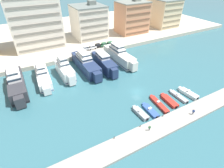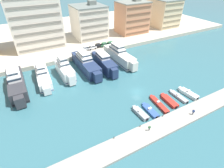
{
  "view_description": "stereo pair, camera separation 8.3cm",
  "coord_description": "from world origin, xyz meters",
  "views": [
    {
      "loc": [
        -28.77,
        -35.64,
        33.64
      ],
      "look_at": [
        -6.75,
        4.48,
        2.5
      ],
      "focal_mm": 28.0,
      "sensor_mm": 36.0,
      "label": 1
    },
    {
      "loc": [
        -28.7,
        -35.68,
        33.64
      ],
      "look_at": [
        -6.75,
        4.48,
        2.5
      ],
      "focal_mm": 28.0,
      "sensor_mm": 36.0,
      "label": 2
    }
  ],
  "objects": [
    {
      "name": "car_green_center_left",
      "position": [
        5.81,
        35.4,
        2.68
      ],
      "size": [
        4.19,
        2.11,
        1.8
      ],
      "color": "#2D6642",
      "rests_on": "quay_promenade"
    },
    {
      "name": "yacht_white_mid_left",
      "position": [
        -17.34,
        20.55,
        2.67
      ],
      "size": [
        4.38,
        15.47,
        8.97
      ],
      "color": "white",
      "rests_on": "ground"
    },
    {
      "name": "bollard_east_mid",
      "position": [
        -0.98,
        -12.93,
        1.0
      ],
      "size": [
        0.2,
        0.2,
        0.61
      ],
      "color": "#2D2D33",
      "rests_on": "pier_dock"
    },
    {
      "name": "apartment_block_left",
      "position": [
        -20.49,
        49.52,
        15.52
      ],
      "size": [
        21.61,
        13.1,
        29.52
      ],
      "color": "silver",
      "rests_on": "quay_promenade"
    },
    {
      "name": "bollard_west",
      "position": [
        -15.72,
        -12.93,
        1.0
      ],
      "size": [
        0.2,
        0.2,
        0.61
      ],
      "color": "#2D2D33",
      "rests_on": "pier_dock"
    },
    {
      "name": "yacht_navy_center_left",
      "position": [
        -8.83,
        21.56,
        2.51
      ],
      "size": [
        5.15,
        22.13,
        8.43
      ],
      "color": "navy",
      "rests_on": "ground"
    },
    {
      "name": "car_silver_far_left",
      "position": [
        -3.56,
        35.17,
        2.68
      ],
      "size": [
        4.15,
        2.01,
        1.8
      ],
      "color": "#B7BCC1",
      "rests_on": "quay_promenade"
    },
    {
      "name": "apartment_block_center",
      "position": [
        53.69,
        49.6,
        9.68
      ],
      "size": [
        14.73,
        18.3,
        17.82
      ],
      "color": "beige",
      "rests_on": "quay_promenade"
    },
    {
      "name": "pedestrian_near_edge",
      "position": [
        -7.18,
        -14.93,
        1.62
      ],
      "size": [
        0.59,
        0.37,
        1.61
      ],
      "color": "#4C515B",
      "rests_on": "pier_dock"
    },
    {
      "name": "car_green_center",
      "position": [
        8.9,
        35.28,
        2.68
      ],
      "size": [
        4.17,
        2.07,
        1.8
      ],
      "color": "#2D6642",
      "rests_on": "quay_promenade"
    },
    {
      "name": "motorboat_red_center_left",
      "position": [
        5.34,
        -8.76,
        0.45
      ],
      "size": [
        2.5,
        7.01,
        0.9
      ],
      "color": "red",
      "rests_on": "ground"
    },
    {
      "name": "motorboat_red_mid_left",
      "position": [
        1.69,
        -8.42,
        0.41
      ],
      "size": [
        2.26,
        8.53,
        1.16
      ],
      "color": "red",
      "rests_on": "ground"
    },
    {
      "name": "bollard_west_mid",
      "position": [
        -8.35,
        -12.93,
        1.0
      ],
      "size": [
        0.2,
        0.2,
        0.61
      ],
      "color": "#2D2D33",
      "rests_on": "pier_dock"
    },
    {
      "name": "car_white_left",
      "position": [
        -0.46,
        34.97,
        2.68
      ],
      "size": [
        4.22,
        2.17,
        1.8
      ],
      "color": "white",
      "rests_on": "quay_promenade"
    },
    {
      "name": "quay_promenade",
      "position": [
        0.0,
        66.18,
        0.85
      ],
      "size": [
        180.0,
        70.0,
        1.71
      ],
      "primitive_type": "cube",
      "color": "#BCB29E",
      "rests_on": "ground"
    },
    {
      "name": "yacht_white_left",
      "position": [
        -25.0,
        21.55,
        2.03
      ],
      "size": [
        4.99,
        19.57,
        7.45
      ],
      "color": "white",
      "rests_on": "ground"
    },
    {
      "name": "pedestrian_mid_deck",
      "position": [
        6.56,
        -16.14,
        1.67
      ],
      "size": [
        0.4,
        0.6,
        1.69
      ],
      "color": "#282D3D",
      "rests_on": "pier_dock"
    },
    {
      "name": "motorboat_grey_center",
      "position": [
        9.41,
        -8.51,
        0.4
      ],
      "size": [
        1.59,
        7.27,
        1.13
      ],
      "color": "#9EA3A8",
      "rests_on": "ground"
    },
    {
      "name": "apartment_block_mid_left",
      "position": [
        5.26,
        51.35,
        9.67
      ],
      "size": [
        15.64,
        15.74,
        17.81
      ],
      "color": "silver",
      "rests_on": "quay_promenade"
    },
    {
      "name": "yacht_charcoal_far_left",
      "position": [
        -33.41,
        19.53,
        2.58
      ],
      "size": [
        5.07,
        21.07,
        8.76
      ],
      "color": "#333338",
      "rests_on": "ground"
    },
    {
      "name": "motorboat_white_center_right",
      "position": [
        13.06,
        -9.02,
        0.57
      ],
      "size": [
        2.5,
        7.08,
        1.69
      ],
      "color": "white",
      "rests_on": "ground"
    },
    {
      "name": "pier_dock",
      "position": [
        0.0,
        -15.33,
        0.33
      ],
      "size": [
        120.0,
        5.29,
        0.67
      ],
      "primitive_type": "cube",
      "color": "#9E998E",
      "rests_on": "ground"
    },
    {
      "name": "motorboat_blue_left",
      "position": [
        -2.21,
        -9.27,
        0.38
      ],
      "size": [
        2.05,
        6.63,
        1.14
      ],
      "color": "#33569E",
      "rests_on": "ground"
    },
    {
      "name": "motorboat_grey_far_left",
      "position": [
        -5.32,
        -8.94,
        0.51
      ],
      "size": [
        2.0,
        6.25,
        1.43
      ],
      "color": "#9EA3A8",
      "rests_on": "ground"
    },
    {
      "name": "ground_plane",
      "position": [
        0.0,
        0.0,
        0.0
      ],
      "size": [
        400.0,
        400.0,
        0.0
      ],
      "primitive_type": "plane",
      "color": "#336670"
    },
    {
      "name": "car_black_mid_left",
      "position": [
        2.65,
        35.54,
        2.68
      ],
      "size": [
        4.11,
        1.94,
        1.8
      ],
      "color": "black",
      "rests_on": "quay_promenade"
    },
    {
      "name": "yacht_navy_center",
      "position": [
        -2.27,
        18.91,
        2.44
      ],
      "size": [
        4.88,
        18.75,
        7.6
      ],
      "color": "navy",
      "rests_on": "ground"
    },
    {
      "name": "yacht_ivory_center_right",
      "position": [
        6.02,
        21.61,
        2.62
      ],
      "size": [
        5.18,
        21.8,
        8.71
      ],
      "color": "silver",
      "rests_on": "ground"
    },
    {
      "name": "apartment_block_center_left",
      "position": [
        29.26,
        47.13,
        9.93
      ],
      "size": [
        16.32,
        12.61,
        18.3
      ],
      "color": "tan",
      "rests_on": "quay_promenade"
    }
  ]
}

